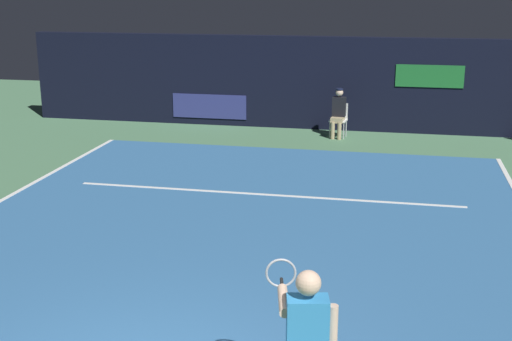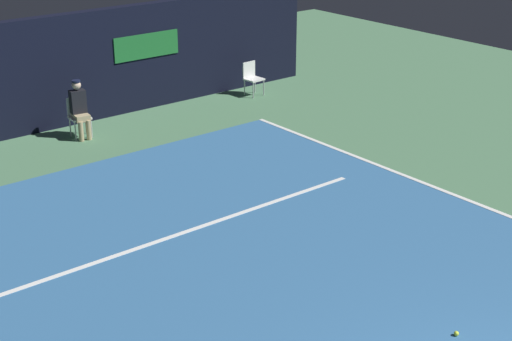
# 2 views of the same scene
# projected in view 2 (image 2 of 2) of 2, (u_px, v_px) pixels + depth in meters

# --- Properties ---
(ground_plane) EXTENTS (31.59, 31.59, 0.00)m
(ground_plane) POSITION_uv_depth(u_px,v_px,m) (259.00, 283.00, 11.53)
(ground_plane) COLOR #4C7A56
(court_surface) EXTENTS (9.86, 11.89, 0.01)m
(court_surface) POSITION_uv_depth(u_px,v_px,m) (259.00, 283.00, 11.52)
(court_surface) COLOR #336699
(court_surface) RESTS_ON ground
(line_sideline_left) EXTENTS (0.10, 11.89, 0.01)m
(line_sideline_left) POSITION_uv_depth(u_px,v_px,m) (463.00, 198.00, 14.36)
(line_sideline_left) COLOR white
(line_sideline_left) RESTS_ON court_surface
(line_service) EXTENTS (7.69, 0.10, 0.01)m
(line_service) POSITION_uv_depth(u_px,v_px,m) (181.00, 233.00, 13.02)
(line_service) COLOR white
(line_service) RESTS_ON court_surface
(back_wall) EXTENTS (16.46, 0.33, 2.60)m
(back_wall) POSITION_uv_depth(u_px,v_px,m) (16.00, 79.00, 17.21)
(back_wall) COLOR black
(back_wall) RESTS_ON ground
(line_judge_on_chair) EXTENTS (0.48, 0.56, 1.32)m
(line_judge_on_chair) POSITION_uv_depth(u_px,v_px,m) (79.00, 108.00, 17.24)
(line_judge_on_chair) COLOR white
(line_judge_on_chair) RESTS_ON ground
(courtside_chair_near) EXTENTS (0.47, 0.44, 0.88)m
(courtside_chair_near) POSITION_uv_depth(u_px,v_px,m) (252.00, 76.00, 20.42)
(courtside_chair_near) COLOR white
(courtside_chair_near) RESTS_ON ground
(tennis_ball) EXTENTS (0.07, 0.07, 0.07)m
(tennis_ball) POSITION_uv_depth(u_px,v_px,m) (456.00, 333.00, 10.24)
(tennis_ball) COLOR #CCE033
(tennis_ball) RESTS_ON court_surface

